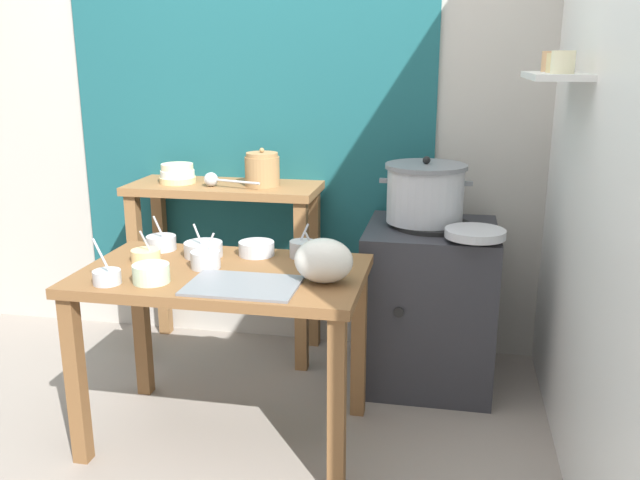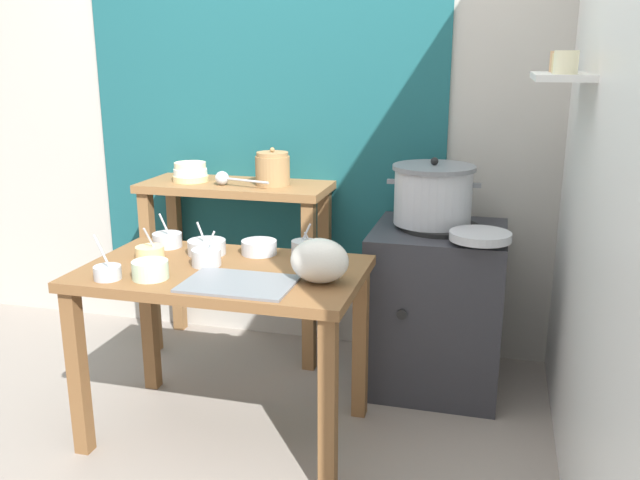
{
  "view_description": "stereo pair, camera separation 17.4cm",
  "coord_description": "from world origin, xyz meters",
  "px_view_note": "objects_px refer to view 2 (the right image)",
  "views": [
    {
      "loc": [
        0.88,
        -2.34,
        1.52
      ],
      "look_at": [
        0.39,
        0.17,
        0.82
      ],
      "focal_mm": 37.72,
      "sensor_mm": 36.0,
      "label": 1
    },
    {
      "loc": [
        1.05,
        -2.31,
        1.52
      ],
      "look_at": [
        0.39,
        0.17,
        0.82
      ],
      "focal_mm": 37.72,
      "sensor_mm": 36.0,
      "label": 2
    }
  ],
  "objects_px": {
    "prep_bowl_1": "(206,257)",
    "prep_bowl_7": "(207,246)",
    "wide_pan": "(480,236)",
    "prep_bowl_3": "(314,258)",
    "prep_bowl_0": "(259,247)",
    "prep_bowl_5": "(107,272)",
    "prep_bowl_2": "(150,251)",
    "back_shelf_table": "(237,225)",
    "serving_tray": "(239,284)",
    "plastic_bag": "(320,261)",
    "prep_bowl_8": "(167,239)",
    "prep_table": "(224,295)",
    "prep_bowl_6": "(304,248)",
    "steamer_pot": "(433,194)",
    "clay_pot": "(273,169)",
    "ladle": "(224,178)",
    "stove_block": "(436,307)",
    "prep_bowl_4": "(150,269)",
    "bowl_stack_enamel": "(190,172)"
  },
  "relations": [
    {
      "from": "serving_tray",
      "to": "prep_bowl_3",
      "type": "relative_size",
      "value": 2.74
    },
    {
      "from": "bowl_stack_enamel",
      "to": "wide_pan",
      "type": "bearing_deg",
      "value": -13.06
    },
    {
      "from": "bowl_stack_enamel",
      "to": "prep_bowl_3",
      "type": "relative_size",
      "value": 1.25
    },
    {
      "from": "back_shelf_table",
      "to": "prep_bowl_2",
      "type": "bearing_deg",
      "value": -96.04
    },
    {
      "from": "clay_pot",
      "to": "serving_tray",
      "type": "relative_size",
      "value": 0.47
    },
    {
      "from": "back_shelf_table",
      "to": "prep_bowl_3",
      "type": "bearing_deg",
      "value": -49.15
    },
    {
      "from": "wide_pan",
      "to": "prep_bowl_6",
      "type": "distance_m",
      "value": 0.74
    },
    {
      "from": "steamer_pot",
      "to": "plastic_bag",
      "type": "distance_m",
      "value": 0.84
    },
    {
      "from": "back_shelf_table",
      "to": "clay_pot",
      "type": "xyz_separation_m",
      "value": [
        0.2,
        0.0,
        0.3
      ]
    },
    {
      "from": "plastic_bag",
      "to": "prep_bowl_6",
      "type": "distance_m",
      "value": 0.34
    },
    {
      "from": "stove_block",
      "to": "prep_bowl_3",
      "type": "bearing_deg",
      "value": -127.48
    },
    {
      "from": "bowl_stack_enamel",
      "to": "ladle",
      "type": "bearing_deg",
      "value": -16.16
    },
    {
      "from": "bowl_stack_enamel",
      "to": "prep_bowl_7",
      "type": "relative_size",
      "value": 1.15
    },
    {
      "from": "steamer_pot",
      "to": "prep_bowl_0",
      "type": "xyz_separation_m",
      "value": [
        -0.67,
        -0.48,
        -0.16
      ]
    },
    {
      "from": "clay_pot",
      "to": "ladle",
      "type": "height_order",
      "value": "clay_pot"
    },
    {
      "from": "prep_bowl_3",
      "to": "prep_bowl_6",
      "type": "distance_m",
      "value": 0.15
    },
    {
      "from": "prep_bowl_4",
      "to": "ladle",
      "type": "bearing_deg",
      "value": 95.24
    },
    {
      "from": "stove_block",
      "to": "prep_bowl_7",
      "type": "height_order",
      "value": "prep_bowl_7"
    },
    {
      "from": "prep_bowl_0",
      "to": "prep_bowl_5",
      "type": "relative_size",
      "value": 0.85
    },
    {
      "from": "plastic_bag",
      "to": "prep_bowl_0",
      "type": "height_order",
      "value": "plastic_bag"
    },
    {
      "from": "stove_block",
      "to": "prep_bowl_5",
      "type": "height_order",
      "value": "prep_bowl_5"
    },
    {
      "from": "back_shelf_table",
      "to": "prep_bowl_2",
      "type": "relative_size",
      "value": 7.19
    },
    {
      "from": "clay_pot",
      "to": "plastic_bag",
      "type": "xyz_separation_m",
      "value": [
        0.48,
        -0.88,
        -0.18
      ]
    },
    {
      "from": "plastic_bag",
      "to": "prep_bowl_8",
      "type": "bearing_deg",
      "value": 159.29
    },
    {
      "from": "prep_bowl_1",
      "to": "prep_bowl_6",
      "type": "xyz_separation_m",
      "value": [
        0.34,
        0.22,
        0.0
      ]
    },
    {
      "from": "back_shelf_table",
      "to": "prep_bowl_5",
      "type": "distance_m",
      "value": 1.05
    },
    {
      "from": "prep_bowl_4",
      "to": "prep_bowl_6",
      "type": "height_order",
      "value": "prep_bowl_6"
    },
    {
      "from": "prep_bowl_1",
      "to": "prep_bowl_2",
      "type": "bearing_deg",
      "value": 171.25
    },
    {
      "from": "stove_block",
      "to": "wide_pan",
      "type": "height_order",
      "value": "wide_pan"
    },
    {
      "from": "prep_bowl_6",
      "to": "prep_bowl_0",
      "type": "bearing_deg",
      "value": -176.73
    },
    {
      "from": "stove_block",
      "to": "prep_bowl_6",
      "type": "relative_size",
      "value": 5.75
    },
    {
      "from": "prep_bowl_2",
      "to": "prep_bowl_5",
      "type": "xyz_separation_m",
      "value": [
        -0.01,
        -0.29,
        0.0
      ]
    },
    {
      "from": "wide_pan",
      "to": "plastic_bag",
      "type": "bearing_deg",
      "value": -136.46
    },
    {
      "from": "prep_bowl_5",
      "to": "prep_bowl_6",
      "type": "relative_size",
      "value": 1.29
    },
    {
      "from": "clay_pot",
      "to": "bowl_stack_enamel",
      "type": "distance_m",
      "value": 0.44
    },
    {
      "from": "prep_bowl_1",
      "to": "prep_bowl_7",
      "type": "distance_m",
      "value": 0.16
    },
    {
      "from": "ladle",
      "to": "prep_bowl_1",
      "type": "xyz_separation_m",
      "value": [
        0.22,
        -0.72,
        -0.18
      ]
    },
    {
      "from": "prep_bowl_2",
      "to": "prep_bowl_7",
      "type": "height_order",
      "value": "prep_bowl_7"
    },
    {
      "from": "serving_tray",
      "to": "prep_bowl_7",
      "type": "relative_size",
      "value": 2.51
    },
    {
      "from": "wide_pan",
      "to": "prep_bowl_3",
      "type": "height_order",
      "value": "prep_bowl_3"
    },
    {
      "from": "prep_bowl_0",
      "to": "wide_pan",
      "type": "bearing_deg",
      "value": 14.89
    },
    {
      "from": "prep_bowl_8",
      "to": "prep_bowl_0",
      "type": "bearing_deg",
      "value": 0.04
    },
    {
      "from": "prep_bowl_3",
      "to": "prep_table",
      "type": "bearing_deg",
      "value": -162.38
    },
    {
      "from": "ladle",
      "to": "prep_bowl_8",
      "type": "xyz_separation_m",
      "value": [
        -0.06,
        -0.52,
        -0.18
      ]
    },
    {
      "from": "prep_bowl_3",
      "to": "prep_bowl_2",
      "type": "bearing_deg",
      "value": -175.87
    },
    {
      "from": "back_shelf_table",
      "to": "serving_tray",
      "type": "relative_size",
      "value": 2.4
    },
    {
      "from": "clay_pot",
      "to": "plastic_bag",
      "type": "relative_size",
      "value": 0.87
    },
    {
      "from": "prep_table",
      "to": "prep_bowl_5",
      "type": "relative_size",
      "value": 6.26
    },
    {
      "from": "prep_bowl_1",
      "to": "prep_bowl_8",
      "type": "distance_m",
      "value": 0.35
    },
    {
      "from": "prep_bowl_2",
      "to": "back_shelf_table",
      "type": "bearing_deg",
      "value": 83.96
    }
  ]
}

